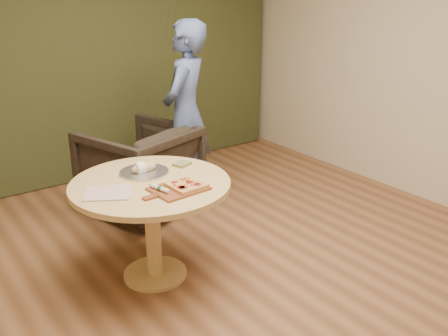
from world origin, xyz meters
TOP-DOWN VIEW (x-y plane):
  - room_shell at (0.00, 0.00)m, footprint 5.04×6.04m
  - curtain at (0.00, 2.90)m, footprint 4.80×0.14m
  - pedestal_table at (-0.37, 0.68)m, footprint 1.12×1.12m
  - pizza_paddle at (-0.30, 0.45)m, footprint 0.45×0.30m
  - flatbread_pizza at (-0.23, 0.43)m, footprint 0.23×0.23m
  - cutlery_roll at (-0.41, 0.48)m, footprint 0.07×0.20m
  - newspaper at (-0.69, 0.67)m, footprint 0.39×0.37m
  - serving_tray at (-0.33, 0.86)m, footprint 0.36×0.36m
  - bread_roll at (-0.34, 0.86)m, footprint 0.19×0.09m
  - green_packet at (-0.02, 0.84)m, footprint 0.15×0.13m
  - armchair at (0.09, 1.79)m, footprint 1.09×1.05m
  - person_standing at (0.58, 1.73)m, footprint 0.76×0.72m

SIDE VIEW (x-z plane):
  - armchair at x=0.09m, z-range 0.00..0.91m
  - pedestal_table at x=-0.37m, z-range 0.23..0.98m
  - newspaper at x=-0.69m, z-range 0.75..0.76m
  - serving_tray at x=-0.33m, z-range 0.75..0.77m
  - pizza_paddle at x=-0.30m, z-range 0.75..0.77m
  - green_packet at x=-0.02m, z-range 0.75..0.77m
  - flatbread_pizza at x=-0.23m, z-range 0.76..0.80m
  - cutlery_roll at x=-0.41m, z-range 0.76..0.80m
  - bread_roll at x=-0.34m, z-range 0.75..0.84m
  - person_standing at x=0.58m, z-range 0.00..1.75m
  - room_shell at x=0.00m, z-range -0.02..2.82m
  - curtain at x=0.00m, z-range 0.01..2.79m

